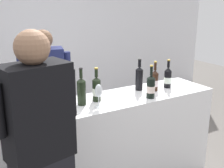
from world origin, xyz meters
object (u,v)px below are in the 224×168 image
Objects in this scene: wine_bottle_0 at (29,106)px; wine_bottle_8 at (51,92)px; wine_bottle_10 at (31,103)px; wine_bottle_11 at (168,78)px; wine_bottle_2 at (151,87)px; wine_bottle_4 at (0,110)px; wine_bottle_6 at (81,91)px; wine_glass at (99,92)px; person_server at (47,106)px; wine_bottle_5 at (139,78)px; wine_bottle_7 at (154,80)px; wine_bottle_1 at (97,89)px; wine_bottle_9 at (53,102)px.

wine_bottle_8 is at bearing 46.86° from wine_bottle_0.
wine_bottle_10 is 1.50m from wine_bottle_11.
wine_bottle_4 is at bearing 175.87° from wine_bottle_2.
wine_bottle_6 reaches higher than wine_bottle_0.
wine_glass is 0.87m from person_server.
wine_bottle_4 is 0.93× the size of wine_bottle_10.
wine_bottle_5 is 0.71m from wine_bottle_6.
wine_bottle_7 reaches higher than wine_glass.
wine_bottle_11 is (0.37, 0.18, -0.00)m from wine_bottle_2.
wine_bottle_10 is (-1.18, -0.14, -0.01)m from wine_bottle_5.
wine_bottle_4 reaches higher than wine_bottle_8.
person_server is (0.37, 0.77, -0.32)m from wine_bottle_0.
wine_bottle_10 is (-1.12, 0.12, 0.01)m from wine_bottle_2.
wine_bottle_11 is at bearing 3.52° from wine_bottle_7.
wine_glass is at bearing -159.20° from wine_bottle_5.
wine_bottle_7 is at bearing 2.46° from wine_bottle_4.
wine_bottle_1 is 0.87m from wine_bottle_4.
wine_bottle_5 is 1.19m from wine_bottle_10.
wine_bottle_8 is at bearing 149.36° from wine_bottle_6.
wine_bottle_0 is 0.19m from wine_bottle_9.
wine_bottle_7 is 1.08m from wine_bottle_8.
wine_bottle_8 is 0.60m from person_server.
person_server reaches higher than wine_glass.
wine_bottle_5 is 1.08× the size of wine_bottle_11.
wine_bottle_8 is (-0.90, 0.31, 0.00)m from wine_bottle_2.
wine_bottle_8 is (-0.95, 0.04, -0.02)m from wine_bottle_5.
wine_bottle_11 is (1.34, 0.14, -0.01)m from wine_bottle_9.
wine_bottle_6 reaches higher than wine_bottle_5.
wine_glass is (-0.73, -0.13, 0.03)m from wine_bottle_7.
wine_bottle_8 reaches higher than wine_bottle_11.
wine_bottle_0 is 0.10m from wine_bottle_10.
person_server reaches higher than wine_bottle_9.
wine_bottle_2 is 1.54× the size of wine_glass.
wine_bottle_1 is 0.53m from wine_bottle_2.
wine_bottle_8 is at bearing 39.48° from wine_bottle_10.
wine_bottle_2 reaches higher than wine_bottle_11.
person_server reaches higher than wine_bottle_2.
person_server is (-0.96, 0.64, -0.31)m from wine_bottle_7.
wine_bottle_4 is 0.40m from wine_bottle_9.
wine_bottle_10 reaches higher than wine_bottle_7.
wine_bottle_2 is 0.55m from wine_glass.
wine_bottle_6 is at bearing 22.11° from wine_bottle_9.
wine_bottle_9 is (0.39, -0.06, 0.00)m from wine_bottle_4.
wine_bottle_1 is 1.53× the size of wine_glass.
wine_bottle_11 is at bearing -0.80° from wine_bottle_1.
wine_bottle_5 is (1.21, 0.24, 0.01)m from wine_bottle_0.
wine_bottle_9 is at bearing -162.58° from wine_bottle_1.
wine_glass is at bearing -73.05° from person_server.
wine_bottle_5 is at bearing 78.74° from wine_bottle_2.
wine_bottle_2 is at bearing -45.68° from person_server.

